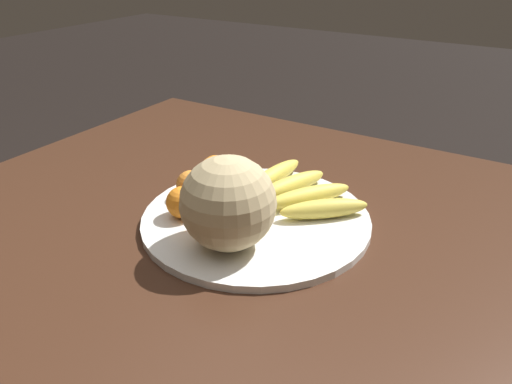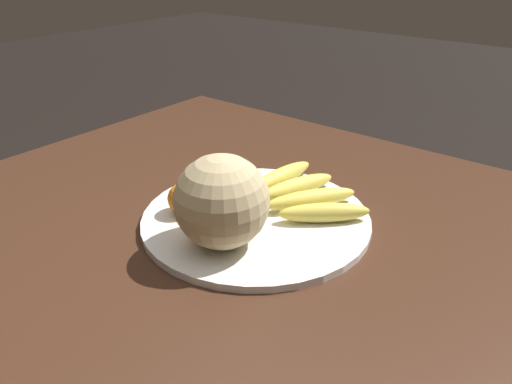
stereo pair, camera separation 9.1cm
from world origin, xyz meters
name	(u,v)px [view 1 (the left image)]	position (x,y,z in m)	size (l,w,h in m)	color
kitchen_table	(279,264)	(0.00, 0.00, 0.63)	(1.43, 1.08, 0.71)	#3D2316
fruit_bowl	(256,219)	(-0.05, -0.01, 0.72)	(0.43, 0.43, 0.01)	white
melon	(228,203)	(-0.03, -0.11, 0.80)	(0.16, 0.16, 0.16)	tan
banana_bunch	(298,191)	(-0.01, 0.09, 0.74)	(0.25, 0.24, 0.04)	brown
orange_front_left	(182,202)	(-0.16, -0.08, 0.75)	(0.06, 0.06, 0.06)	orange
orange_front_right	(245,194)	(-0.08, 0.01, 0.75)	(0.06, 0.06, 0.06)	orange
orange_mid_center	(216,171)	(-0.18, 0.05, 0.76)	(0.07, 0.07, 0.07)	orange
orange_back_left	(191,185)	(-0.20, -0.01, 0.75)	(0.06, 0.06, 0.06)	orange
orange_back_right	(217,199)	(-0.11, -0.04, 0.76)	(0.06, 0.06, 0.06)	orange
produce_tag	(216,195)	(-0.16, 0.02, 0.73)	(0.07, 0.06, 0.00)	white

